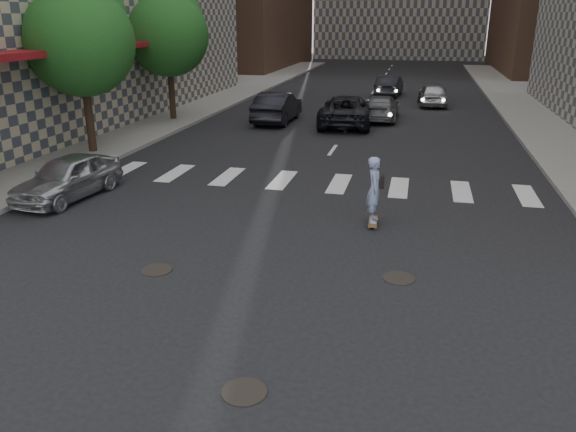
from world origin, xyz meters
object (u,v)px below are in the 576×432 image
Objects in this scene: silver_sedan at (68,177)px; traffic_car_c at (346,110)px; tree_b at (83,36)px; traffic_car_a at (277,107)px; tree_c at (170,31)px; traffic_car_d at (433,94)px; skateboarder at (375,190)px; traffic_car_e at (389,86)px; traffic_car_b at (381,108)px.

traffic_car_c reaches higher than silver_sedan.
silver_sedan is at bearing 61.18° from traffic_car_c.
tree_b is 1.37× the size of traffic_car_a.
tree_c is at bearing 106.57° from silver_sedan.
silver_sedan is 25.12m from traffic_car_d.
skateboarder is at bearing -26.29° from tree_b.
traffic_car_a is 0.86× the size of traffic_car_c.
silver_sedan is at bearing 77.57° from traffic_car_e.
tree_c reaches higher than traffic_car_b.
tree_c is at bearing 1.12° from traffic_car_c.
traffic_car_a reaches higher than traffic_car_c.
traffic_car_a is at bearing 40.87° from traffic_car_d.
traffic_car_a is (3.07, 14.47, 0.12)m from silver_sedan.
skateboarder is 0.48× the size of silver_sedan.
traffic_car_e is at bearing -113.08° from traffic_car_a.
traffic_car_b is 1.07× the size of traffic_car_d.
traffic_car_c reaches higher than traffic_car_d.
tree_c is at bearing 15.54° from traffic_car_b.
skateboarder is (11.92, -5.89, -3.65)m from tree_b.
traffic_car_d is at bearing 82.55° from skateboarder.
tree_b is 11.13m from traffic_car_a.
tree_c is 1.37× the size of traffic_car_a.
traffic_car_d reaches higher than traffic_car_b.
traffic_car_a is at bearing 110.45° from skateboarder.
traffic_car_d reaches higher than traffic_car_e.
traffic_car_b is at bearing 44.92° from tree_b.
silver_sedan is (-9.46, 0.29, -0.32)m from skateboarder.
tree_b is 15.89m from traffic_car_b.
traffic_car_e is (8.26, 26.47, 0.04)m from silver_sedan.
tree_b is 1.00× the size of tree_c.
traffic_car_e is at bearing -100.37° from traffic_car_c.
traffic_car_a is 1.12× the size of traffic_car_e.
tree_b reaches higher than traffic_car_b.
traffic_car_e is at bearing 89.57° from skateboarder.
traffic_car_c is at bearing 43.38° from tree_b.
traffic_car_b is (10.89, 10.86, -3.99)m from tree_b.
traffic_car_b is (10.89, 2.86, -3.99)m from tree_c.
silver_sedan is 0.82× the size of traffic_car_a.
tree_c is 3.48× the size of skateboarder.
tree_b reaches higher than traffic_car_c.
traffic_car_c is 12.21m from traffic_car_e.
traffic_car_d is at bearing -122.12° from traffic_car_c.
tree_c reaches higher than skateboarder.
traffic_car_c is at bearing 70.99° from silver_sedan.
silver_sedan reaches higher than traffic_car_b.
traffic_car_e reaches higher than silver_sedan.
traffic_car_d is (13.69, 8.86, -3.92)m from tree_c.
silver_sedan is 0.91× the size of traffic_car_e.
traffic_car_c is at bearing 97.34° from skateboarder.
traffic_car_c is (-1.64, -2.12, 0.12)m from traffic_car_b.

